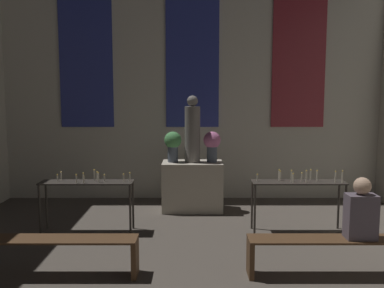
{
  "coord_description": "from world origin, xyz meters",
  "views": [
    {
      "loc": [
        -0.01,
        2.29,
        2.25
      ],
      "look_at": [
        0.0,
        9.56,
        1.38
      ],
      "focal_mm": 40.0,
      "sensor_mm": 36.0,
      "label": 1
    }
  ],
  "objects_px": {
    "candle_rack_left": "(87,189)",
    "person_seated": "(361,211)",
    "flower_vase_right": "(212,144)",
    "pew_back_left": "(40,248)",
    "candle_rack_right": "(298,188)",
    "statue": "(192,132)",
    "flower_vase_left": "(172,144)",
    "pew_back_right": "(345,248)",
    "altar": "(192,186)"
  },
  "relations": [
    {
      "from": "flower_vase_left",
      "to": "statue",
      "type": "bearing_deg",
      "value": 0.0
    },
    {
      "from": "flower_vase_right",
      "to": "person_seated",
      "type": "xyz_separation_m",
      "value": [
        1.68,
        -3.0,
        -0.47
      ]
    },
    {
      "from": "pew_back_right",
      "to": "person_seated",
      "type": "bearing_deg",
      "value": 0.0
    },
    {
      "from": "pew_back_left",
      "to": "statue",
      "type": "bearing_deg",
      "value": 57.94
    },
    {
      "from": "statue",
      "to": "pew_back_left",
      "type": "distance_m",
      "value": 3.72
    },
    {
      "from": "flower_vase_left",
      "to": "flower_vase_right",
      "type": "distance_m",
      "value": 0.75
    },
    {
      "from": "candle_rack_left",
      "to": "altar",
      "type": "bearing_deg",
      "value": 37.62
    },
    {
      "from": "pew_back_right",
      "to": "statue",
      "type": "bearing_deg",
      "value": 122.06
    },
    {
      "from": "pew_back_right",
      "to": "person_seated",
      "type": "height_order",
      "value": "person_seated"
    },
    {
      "from": "candle_rack_right",
      "to": "person_seated",
      "type": "relative_size",
      "value": 1.97
    },
    {
      "from": "candle_rack_right",
      "to": "pew_back_left",
      "type": "xyz_separation_m",
      "value": [
        -3.59,
        -1.69,
        -0.36
      ]
    },
    {
      "from": "candle_rack_right",
      "to": "flower_vase_right",
      "type": "bearing_deg",
      "value": 135.56
    },
    {
      "from": "altar",
      "to": "pew_back_right",
      "type": "height_order",
      "value": "altar"
    },
    {
      "from": "altar",
      "to": "pew_back_left",
      "type": "xyz_separation_m",
      "value": [
        -1.88,
        -3.0,
        -0.11
      ]
    },
    {
      "from": "candle_rack_right",
      "to": "pew_back_left",
      "type": "bearing_deg",
      "value": -154.82
    },
    {
      "from": "flower_vase_right",
      "to": "candle_rack_left",
      "type": "xyz_separation_m",
      "value": [
        -2.07,
        -1.31,
        -0.57
      ]
    },
    {
      "from": "candle_rack_right",
      "to": "pew_back_right",
      "type": "relative_size",
      "value": 0.62
    },
    {
      "from": "candle_rack_left",
      "to": "flower_vase_left",
      "type": "bearing_deg",
      "value": 44.62
    },
    {
      "from": "statue",
      "to": "candle_rack_left",
      "type": "height_order",
      "value": "statue"
    },
    {
      "from": "flower_vase_left",
      "to": "person_seated",
      "type": "height_order",
      "value": "flower_vase_left"
    },
    {
      "from": "altar",
      "to": "pew_back_right",
      "type": "xyz_separation_m",
      "value": [
        1.88,
        -3.0,
        -0.11
      ]
    },
    {
      "from": "candle_rack_left",
      "to": "pew_back_right",
      "type": "relative_size",
      "value": 0.62
    },
    {
      "from": "altar",
      "to": "person_seated",
      "type": "distance_m",
      "value": 3.65
    },
    {
      "from": "pew_back_left",
      "to": "person_seated",
      "type": "height_order",
      "value": "person_seated"
    },
    {
      "from": "altar",
      "to": "pew_back_right",
      "type": "relative_size",
      "value": 0.48
    },
    {
      "from": "candle_rack_left",
      "to": "candle_rack_right",
      "type": "distance_m",
      "value": 3.41
    },
    {
      "from": "candle_rack_left",
      "to": "person_seated",
      "type": "height_order",
      "value": "person_seated"
    },
    {
      "from": "statue",
      "to": "pew_back_left",
      "type": "height_order",
      "value": "statue"
    },
    {
      "from": "candle_rack_right",
      "to": "pew_back_right",
      "type": "distance_m",
      "value": 1.73
    },
    {
      "from": "flower_vase_left",
      "to": "pew_back_left",
      "type": "distance_m",
      "value": 3.48
    },
    {
      "from": "statue",
      "to": "pew_back_right",
      "type": "relative_size",
      "value": 0.53
    },
    {
      "from": "altar",
      "to": "flower_vase_left",
      "type": "bearing_deg",
      "value": -180.0
    },
    {
      "from": "altar",
      "to": "flower_vase_right",
      "type": "distance_m",
      "value": 0.9
    },
    {
      "from": "person_seated",
      "to": "altar",
      "type": "bearing_deg",
      "value": 124.4
    },
    {
      "from": "flower_vase_right",
      "to": "pew_back_right",
      "type": "xyz_separation_m",
      "value": [
        1.51,
        -3.0,
        -0.93
      ]
    },
    {
      "from": "statue",
      "to": "flower_vase_right",
      "type": "bearing_deg",
      "value": -0.0
    },
    {
      "from": "statue",
      "to": "candle_rack_right",
      "type": "distance_m",
      "value": 2.3
    },
    {
      "from": "pew_back_left",
      "to": "pew_back_right",
      "type": "distance_m",
      "value": 3.76
    },
    {
      "from": "statue",
      "to": "flower_vase_left",
      "type": "relative_size",
      "value": 2.16
    },
    {
      "from": "altar",
      "to": "candle_rack_left",
      "type": "bearing_deg",
      "value": -142.38
    },
    {
      "from": "candle_rack_right",
      "to": "person_seated",
      "type": "xyz_separation_m",
      "value": [
        0.34,
        -1.69,
        0.1
      ]
    },
    {
      "from": "pew_back_left",
      "to": "flower_vase_left",
      "type": "bearing_deg",
      "value": 63.34
    },
    {
      "from": "altar",
      "to": "candle_rack_left",
      "type": "distance_m",
      "value": 2.16
    },
    {
      "from": "statue",
      "to": "person_seated",
      "type": "height_order",
      "value": "statue"
    },
    {
      "from": "flower_vase_left",
      "to": "candle_rack_left",
      "type": "xyz_separation_m",
      "value": [
        -1.33,
        -1.31,
        -0.57
      ]
    },
    {
      "from": "flower_vase_right",
      "to": "candle_rack_left",
      "type": "height_order",
      "value": "flower_vase_right"
    },
    {
      "from": "candle_rack_left",
      "to": "person_seated",
      "type": "distance_m",
      "value": 4.12
    },
    {
      "from": "statue",
      "to": "candle_rack_right",
      "type": "xyz_separation_m",
      "value": [
        1.71,
        -1.31,
        -0.8
      ]
    },
    {
      "from": "altar",
      "to": "flower_vase_right",
      "type": "height_order",
      "value": "flower_vase_right"
    },
    {
      "from": "candle_rack_left",
      "to": "pew_back_left",
      "type": "height_order",
      "value": "candle_rack_left"
    }
  ]
}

